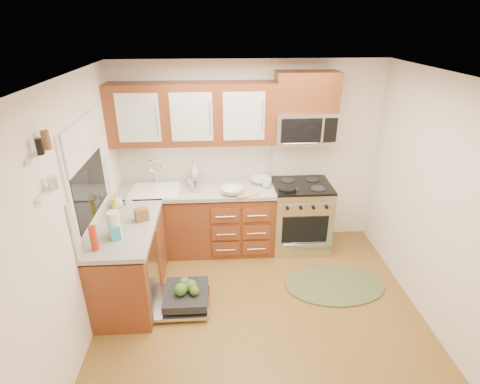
{
  "coord_description": "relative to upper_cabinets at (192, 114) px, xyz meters",
  "views": [
    {
      "loc": [
        -0.43,
        -3.03,
        2.95
      ],
      "look_at": [
        -0.18,
        0.85,
        1.13
      ],
      "focal_mm": 28.0,
      "sensor_mm": 36.0,
      "label": 1
    }
  ],
  "objects": [
    {
      "name": "red_bottle",
      "position": [
        -0.9,
        -1.5,
        -0.82
      ],
      "size": [
        0.08,
        0.08,
        0.26
      ],
      "primitive_type": "cylinder",
      "rotation": [
        0.0,
        0.0,
        -0.25
      ],
      "color": "#B0270E",
      "rests_on": "countertop_left"
    },
    {
      "name": "cutting_board",
      "position": [
        0.64,
        -0.35,
        -0.94
      ],
      "size": [
        0.32,
        0.26,
        0.02
      ],
      "primitive_type": "cube",
      "rotation": [
        0.0,
        0.0,
        0.33
      ],
      "color": "tan",
      "rests_on": "countertop_back"
    },
    {
      "name": "blue_carton",
      "position": [
        -0.74,
        -1.33,
        -0.88
      ],
      "size": [
        0.11,
        0.09,
        0.15
      ],
      "primitive_type": "cube",
      "rotation": [
        0.0,
        0.0,
        0.39
      ],
      "color": "#2A99C6",
      "rests_on": "countertop_left"
    },
    {
      "name": "soap_bottle_a",
      "position": [
        -0.02,
        0.1,
        -0.8
      ],
      "size": [
        0.12,
        0.12,
        0.29
      ],
      "primitive_type": "imported",
      "rotation": [
        0.0,
        0.0,
        0.09
      ],
      "color": "#999999",
      "rests_on": "countertop_back"
    },
    {
      "name": "bowl_a",
      "position": [
        0.88,
        0.01,
        -0.92
      ],
      "size": [
        0.29,
        0.29,
        0.07
      ],
      "primitive_type": "imported",
      "rotation": [
        0.0,
        0.0,
        -0.05
      ],
      "color": "#999999",
      "rests_on": "countertop_back"
    },
    {
      "name": "upper_cabinets",
      "position": [
        0.0,
        0.0,
        0.0
      ],
      "size": [
        2.05,
        0.35,
        0.75
      ],
      "primitive_type": null,
      "color": "maroon",
      "rests_on": "ground"
    },
    {
      "name": "skillet",
      "position": [
        1.18,
        -0.32,
        -0.9
      ],
      "size": [
        0.28,
        0.28,
        0.04
      ],
      "primitive_type": "cylinder",
      "rotation": [
        0.0,
        0.0,
        -0.29
      ],
      "color": "black",
      "rests_on": "range"
    },
    {
      "name": "wooden_box",
      "position": [
        -0.55,
        -0.94,
        -0.88
      ],
      "size": [
        0.17,
        0.15,
        0.14
      ],
      "primitive_type": "cube",
      "rotation": [
        0.0,
        0.0,
        0.43
      ],
      "color": "brown",
      "rests_on": "countertop_left"
    },
    {
      "name": "wall_back",
      "position": [
        0.73,
        0.18,
        -0.62
      ],
      "size": [
        3.5,
        0.04,
        2.5
      ],
      "primitive_type": "cube",
      "color": "white",
      "rests_on": "ground"
    },
    {
      "name": "backsplash_left",
      "position": [
        -1.01,
        -1.05,
        -0.67
      ],
      "size": [
        0.02,
        1.25,
        0.57
      ],
      "primitive_type": "cube",
      "color": "beige",
      "rests_on": "ground"
    },
    {
      "name": "wall_left",
      "position": [
        -1.02,
        -1.57,
        -0.62
      ],
      "size": [
        0.04,
        3.5,
        2.5
      ],
      "primitive_type": "cube",
      "color": "white",
      "rests_on": "ground"
    },
    {
      "name": "base_cabinet_left",
      "position": [
        -0.72,
        -1.05,
        -1.45
      ],
      "size": [
        0.6,
        1.25,
        0.85
      ],
      "primitive_type": "cube",
      "color": "maroon",
      "rests_on": "ground"
    },
    {
      "name": "countertop_left",
      "position": [
        -0.71,
        -1.05,
        -0.97
      ],
      "size": [
        0.64,
        1.27,
        0.05
      ],
      "primitive_type": "cube",
      "color": "#A19C94",
      "rests_on": "base_cabinet_left"
    },
    {
      "name": "backsplash_back",
      "position": [
        0.0,
        0.16,
        -0.67
      ],
      "size": [
        2.05,
        0.02,
        0.57
      ],
      "primitive_type": "cube",
      "color": "beige",
      "rests_on": "ground"
    },
    {
      "name": "stock_pot",
      "position": [
        -0.01,
        -0.03,
        -0.89
      ],
      "size": [
        0.22,
        0.22,
        0.12
      ],
      "primitive_type": "cylinder",
      "rotation": [
        0.0,
        0.0,
        0.1
      ],
      "color": "silver",
      "rests_on": "countertop_back"
    },
    {
      "name": "rug",
      "position": [
        1.67,
        -1.05,
        -1.86
      ],
      "size": [
        1.4,
        1.14,
        0.02
      ],
      "primitive_type": null,
      "rotation": [
        0.0,
        0.0,
        0.33
      ],
      "color": "#5F683B",
      "rests_on": "ground"
    },
    {
      "name": "paper_towel_roll",
      "position": [
        -0.76,
        -1.27,
        -0.81
      ],
      "size": [
        0.16,
        0.16,
        0.28
      ],
      "primitive_type": "cylinder",
      "rotation": [
        0.0,
        0.0,
        0.33
      ],
      "color": "white",
      "rests_on": "countertop_left"
    },
    {
      "name": "dishwasher",
      "position": [
        -0.13,
        -1.27,
        -1.77
      ],
      "size": [
        0.7,
        0.6,
        0.2
      ],
      "primitive_type": null,
      "color": "silver",
      "rests_on": "ground"
    },
    {
      "name": "ceiling",
      "position": [
        0.73,
        -1.57,
        0.62
      ],
      "size": [
        3.5,
        3.5,
        0.0
      ],
      "primitive_type": "plane",
      "rotation": [
        3.14,
        0.0,
        0.0
      ],
      "color": "white",
      "rests_on": "ground"
    },
    {
      "name": "soap_bottle_c",
      "position": [
        -0.9,
        -0.61,
        -0.87
      ],
      "size": [
        0.15,
        0.15,
        0.17
      ],
      "primitive_type": "imported",
      "rotation": [
        0.0,
        0.0,
        0.14
      ],
      "color": "#999999",
      "rests_on": "countertop_left"
    },
    {
      "name": "window_blind",
      "position": [
        -0.98,
        -1.07,
        0.0
      ],
      "size": [
        0.02,
        0.96,
        0.4
      ],
      "primitive_type": "cube",
      "color": "white",
      "rests_on": "ground"
    },
    {
      "name": "shelf_upper",
      "position": [
        -0.99,
        -1.92,
        0.17
      ],
      "size": [
        0.04,
        0.4,
        0.03
      ],
      "primitive_type": "cube",
      "color": "white",
      "rests_on": "ground"
    },
    {
      "name": "canister",
      "position": [
        0.01,
        -0.24,
        -0.86
      ],
      "size": [
        0.14,
        0.14,
        0.18
      ],
      "primitive_type": "cylinder",
      "rotation": [
        0.0,
        0.0,
        -0.32
      ],
      "color": "silver",
      "rests_on": "countertop_back"
    },
    {
      "name": "wall_right",
      "position": [
        2.48,
        -1.57,
        -0.62
      ],
      "size": [
        0.04,
        3.5,
        2.5
      ],
      "primitive_type": "cube",
      "color": "white",
      "rests_on": "ground"
    },
    {
      "name": "base_cabinet_back",
      "position": [
        0.0,
        -0.12,
        -1.45
      ],
      "size": [
        2.05,
        0.6,
        0.85
      ],
      "primitive_type": "cube",
      "color": "maroon",
      "rests_on": "ground"
    },
    {
      "name": "floor",
      "position": [
        0.73,
        -1.57,
        -1.88
      ],
      "size": [
        3.5,
        3.5,
        0.0
      ],
      "primitive_type": "plane",
      "color": "brown",
      "rests_on": "ground"
    },
    {
      "name": "mustard_bottle",
      "position": [
        -0.86,
        -0.79,
        -0.85
      ],
      "size": [
        0.08,
        0.08,
        0.2
      ],
      "primitive_type": "cylinder",
      "rotation": [
        0.0,
        0.0,
        -0.31
      ],
      "color": "yellow",
      "rests_on": "countertop_left"
    },
    {
      "name": "cabinet_over_mw",
      "position": [
        1.41,
        0.0,
        0.26
      ],
      "size": [
        0.76,
        0.35,
        0.47
      ],
      "primitive_type": "cube",
      "color": "maroon",
      "rests_on": "ground"
    },
    {
      "name": "range",
      "position": [
        1.41,
        -0.15,
        -1.4
      ],
      "size": [
        0.76,
        0.64,
        0.95
      ],
      "primitive_type": null,
      "color": "silver",
      "rests_on": "ground"
    },
    {
      "name": "sink",
      "position": [
        -0.52,
        -0.16,
        -1.07
      ],
      "size": [
        0.62,
        0.5,
        0.26
      ],
      "primitive_type": null,
      "color": "white",
      "rests_on": "ground"
    },
    {
      "name": "bowl_b",
      "position": [
        0.46,
        -0.32,
        -0.91
      ],
      "size": [
        0.33,
        0.33,
        0.09
      ],
      "primitive_type": "imported",
      "rotation": [
        0.0,
        0.0,
        0.2
      ],
      "color": "#999999",
      "rests_on": "countertop_back"
    },
    {
      "name": "shelf_lower",
      "position": [
        -0.99,
        -1.92,
        -0.12
      ],
      "size": [
        0.04,
        0.4,
        0.03
      ],
      "primitive_type": "cube",
      "color": "white",
      "rests_on": "ground"
    },
    {
      "name": "soap_bottle_b",
      "position": [
        -0.78,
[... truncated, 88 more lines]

